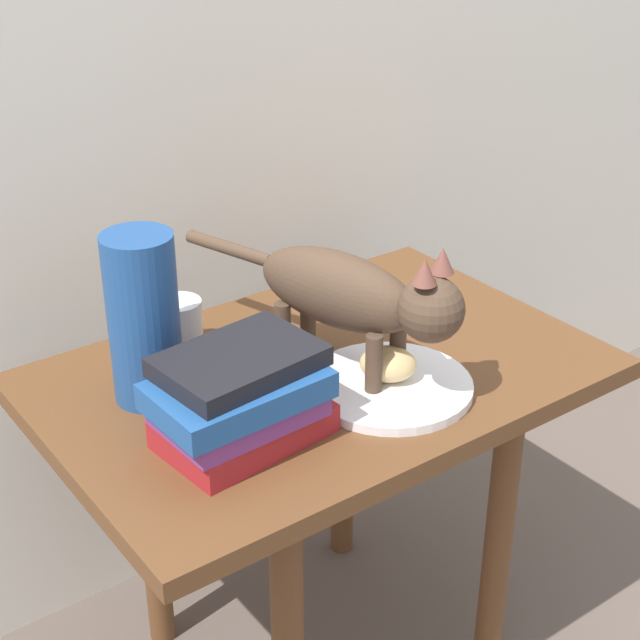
% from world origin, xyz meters
% --- Properties ---
extents(side_table, '(0.80, 0.53, 0.58)m').
position_xyz_m(side_table, '(0.00, 0.00, 0.49)').
color(side_table, brown).
rests_on(side_table, ground).
extents(plate, '(0.24, 0.24, 0.01)m').
position_xyz_m(plate, '(0.04, -0.11, 0.58)').
color(plate, white).
rests_on(plate, side_table).
extents(bread_roll, '(0.10, 0.10, 0.05)m').
position_xyz_m(bread_roll, '(0.04, -0.10, 0.62)').
color(bread_roll, '#E0BC7A').
rests_on(bread_roll, plate).
extents(cat, '(0.18, 0.46, 0.23)m').
position_xyz_m(cat, '(0.02, -0.05, 0.71)').
color(cat, '#4C3828').
rests_on(cat, side_table).
extents(book_stack, '(0.24, 0.16, 0.13)m').
position_xyz_m(book_stack, '(-0.19, -0.09, 0.64)').
color(book_stack, maroon).
rests_on(book_stack, side_table).
extents(green_vase, '(0.10, 0.10, 0.24)m').
position_xyz_m(green_vase, '(-0.24, 0.08, 0.70)').
color(green_vase, navy).
rests_on(green_vase, side_table).
extents(candle_jar, '(0.07, 0.07, 0.08)m').
position_xyz_m(candle_jar, '(-0.14, 0.16, 0.61)').
color(candle_jar, silver).
rests_on(candle_jar, side_table).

